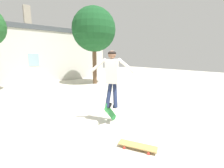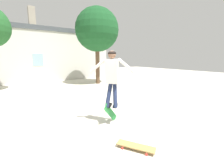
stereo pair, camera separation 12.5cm
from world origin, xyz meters
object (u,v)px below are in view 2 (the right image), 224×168
object	(u,v)px
skateboard_flipping	(111,113)
skateboard_resting	(136,146)
skater	(112,74)
tree_right	(97,30)

from	to	relation	value
skateboard_flipping	skateboard_resting	distance (m)	1.41
skater	skateboard_flipping	size ratio (longest dim) A/B	2.25
tree_right	skateboard_flipping	bearing A→B (deg)	-115.84
tree_right	skater	bearing A→B (deg)	-115.60
tree_right	skateboard_resting	world-z (taller)	tree_right
skater	skateboard_resting	xyz separation A→B (m)	(-0.28, -1.28, -1.35)
skater	skateboard_flipping	bearing A→B (deg)	38.59
skater	skateboard_resting	bearing A→B (deg)	-146.63
skater	skateboard_flipping	distance (m)	1.13
skateboard_resting	tree_right	bearing A→B (deg)	-54.63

